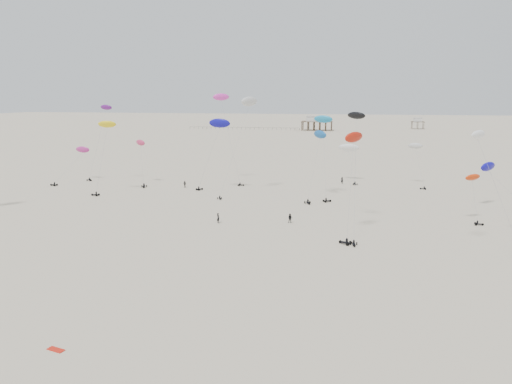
% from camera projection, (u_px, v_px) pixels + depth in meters
% --- Properties ---
extents(ground_plane, '(900.00, 900.00, 0.00)m').
position_uv_depth(ground_plane, '(312.00, 157.00, 198.39)').
color(ground_plane, beige).
extents(pavilion_main, '(21.00, 13.00, 9.80)m').
position_uv_depth(pavilion_main, '(317.00, 124.00, 343.84)').
color(pavilion_main, brown).
rests_on(pavilion_main, ground).
extents(pavilion_small, '(9.00, 7.00, 8.00)m').
position_uv_depth(pavilion_small, '(418.00, 124.00, 359.24)').
color(pavilion_small, brown).
rests_on(pavilion_small, ground).
extents(pier_fence, '(80.20, 0.20, 1.50)m').
position_uv_depth(pier_fence, '(244.00, 128.00, 354.61)').
color(pier_fence, black).
rests_on(pier_fence, ground).
extents(rig_0, '(6.40, 9.38, 12.63)m').
position_uv_depth(rig_0, '(142.00, 159.00, 134.93)').
color(rig_0, black).
rests_on(rig_0, ground).
extents(rig_1, '(9.48, 6.12, 18.97)m').
position_uv_depth(rig_1, '(498.00, 191.00, 75.65)').
color(rig_1, black).
rests_on(rig_1, ground).
extents(rig_3, '(3.91, 16.92, 23.95)m').
position_uv_depth(rig_3, '(356.00, 152.00, 87.94)').
color(rig_3, black).
rests_on(rig_3, ground).
extents(rig_4, '(4.81, 12.08, 16.64)m').
position_uv_depth(rig_4, '(317.00, 150.00, 115.95)').
color(rig_4, black).
rests_on(rig_4, ground).
extents(rig_5, '(5.38, 9.33, 19.65)m').
position_uv_depth(rig_5, '(324.00, 136.00, 116.58)').
color(rig_5, black).
rests_on(rig_5, ground).
extents(rig_6, '(7.84, 14.33, 24.75)m').
position_uv_depth(rig_6, '(247.00, 109.00, 121.52)').
color(rig_6, black).
rests_on(rig_6, ground).
extents(rig_7, '(8.84, 3.28, 21.67)m').
position_uv_depth(rig_7, '(102.00, 127.00, 139.23)').
color(rig_7, black).
rests_on(rig_7, ground).
extents(rig_8, '(6.23, 9.50, 11.59)m').
position_uv_depth(rig_8, '(349.00, 151.00, 140.56)').
color(rig_8, black).
rests_on(rig_8, ground).
extents(rig_9, '(4.64, 9.96, 12.47)m').
position_uv_depth(rig_9, '(417.00, 154.00, 134.30)').
color(rig_9, black).
rests_on(rig_9, ground).
extents(rig_10, '(10.02, 14.82, 14.86)m').
position_uv_depth(rig_10, '(497.00, 177.00, 106.19)').
color(rig_10, black).
rests_on(rig_10, ground).
extents(rig_11, '(3.81, 6.02, 9.40)m').
position_uv_depth(rig_11, '(474.00, 190.00, 95.30)').
color(rig_11, black).
rests_on(rig_11, ground).
extents(rig_12, '(4.77, 7.11, 18.15)m').
position_uv_depth(rig_12, '(104.00, 140.00, 122.11)').
color(rig_12, black).
rests_on(rig_12, ground).
extents(rig_13, '(4.08, 9.89, 18.15)m').
position_uv_depth(rig_13, '(352.00, 164.00, 83.89)').
color(rig_13, black).
rests_on(rig_13, ground).
extents(rig_14, '(10.24, 8.82, 25.03)m').
position_uv_depth(rig_14, '(224.00, 111.00, 136.97)').
color(rig_14, black).
rests_on(rig_14, ground).
extents(rig_16, '(9.37, 3.65, 18.55)m').
position_uv_depth(rig_16, '(217.00, 131.00, 125.38)').
color(rig_16, black).
rests_on(rig_16, ground).
extents(rig_17, '(5.92, 12.90, 13.53)m').
position_uv_depth(rig_17, '(76.00, 157.00, 141.03)').
color(rig_17, black).
rests_on(rig_17, ground).
extents(spectator_0, '(0.97, 1.01, 2.29)m').
position_uv_depth(spectator_0, '(218.00, 223.00, 95.42)').
color(spectator_0, black).
rests_on(spectator_0, ground).
extents(spectator_1, '(1.08, 0.67, 2.14)m').
position_uv_depth(spectator_1, '(290.00, 223.00, 95.44)').
color(spectator_1, black).
rests_on(spectator_1, ground).
extents(spectator_2, '(1.38, 1.04, 2.08)m').
position_uv_depth(spectator_2, '(185.00, 187.00, 132.14)').
color(spectator_2, black).
rests_on(spectator_2, ground).
extents(spectator_3, '(0.91, 0.74, 2.19)m').
position_uv_depth(spectator_3, '(342.00, 183.00, 138.04)').
color(spectator_3, black).
rests_on(spectator_3, ground).
extents(grounded_kite_b, '(1.92, 1.11, 0.07)m').
position_uv_depth(grounded_kite_b, '(56.00, 350.00, 47.89)').
color(grounded_kite_b, red).
rests_on(grounded_kite_b, ground).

